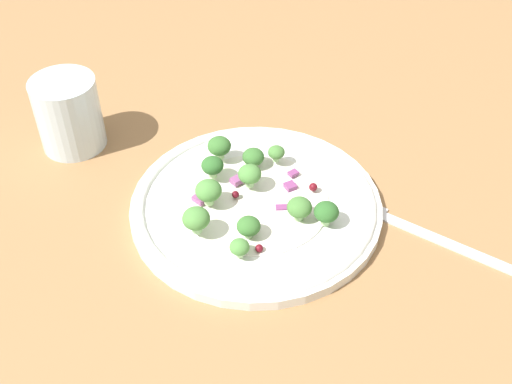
# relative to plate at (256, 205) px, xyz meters

# --- Properties ---
(ground_plane) EXTENTS (1.80, 1.80, 0.02)m
(ground_plane) POSITION_rel_plate_xyz_m (0.01, -0.01, -0.02)
(ground_plane) COLOR olive
(plate) EXTENTS (0.27, 0.27, 0.02)m
(plate) POSITION_rel_plate_xyz_m (0.00, 0.00, 0.00)
(plate) COLOR white
(plate) RESTS_ON ground_plane
(dressing_pool) EXTENTS (0.16, 0.16, 0.00)m
(dressing_pool) POSITION_rel_plate_xyz_m (0.00, 0.00, 0.00)
(dressing_pool) COLOR white
(dressing_pool) RESTS_ON plate
(broccoli_floret_0) EXTENTS (0.02, 0.02, 0.02)m
(broccoli_floret_0) POSITION_rel_plate_xyz_m (-0.01, 0.07, 0.02)
(broccoli_floret_0) COLOR #8EB77A
(broccoli_floret_0) RESTS_ON plate
(broccoli_floret_1) EXTENTS (0.03, 0.03, 0.03)m
(broccoli_floret_1) POSITION_rel_plate_xyz_m (-0.07, 0.04, 0.03)
(broccoli_floret_1) COLOR #9EC684
(broccoli_floret_1) RESTS_ON plate
(broccoli_floret_2) EXTENTS (0.02, 0.02, 0.02)m
(broccoli_floret_2) POSITION_rel_plate_xyz_m (0.02, -0.05, 0.02)
(broccoli_floret_2) COLOR #8EB77A
(broccoli_floret_2) RESTS_ON plate
(broccoli_floret_3) EXTENTS (0.03, 0.03, 0.03)m
(broccoli_floret_3) POSITION_rel_plate_xyz_m (0.08, 0.00, 0.02)
(broccoli_floret_3) COLOR #9EC684
(broccoli_floret_3) RESTS_ON plate
(broccoli_floret_4) EXTENTS (0.02, 0.02, 0.02)m
(broccoli_floret_4) POSITION_rel_plate_xyz_m (0.02, -0.08, 0.02)
(broccoli_floret_4) COLOR #ADD18E
(broccoli_floret_4) RESTS_ON plate
(broccoli_floret_5) EXTENTS (0.03, 0.03, 0.03)m
(broccoli_floret_5) POSITION_rel_plate_xyz_m (-0.04, -0.03, 0.03)
(broccoli_floret_5) COLOR #9EC684
(broccoli_floret_5) RESTS_ON plate
(broccoli_floret_6) EXTENTS (0.02, 0.02, 0.03)m
(broccoli_floret_6) POSITION_rel_plate_xyz_m (-0.03, 0.05, 0.02)
(broccoli_floret_6) COLOR #ADD18E
(broccoli_floret_6) RESTS_ON plate
(broccoli_floret_7) EXTENTS (0.02, 0.02, 0.03)m
(broccoli_floret_7) POSITION_rel_plate_xyz_m (-0.06, 0.01, 0.03)
(broccoli_floret_7) COLOR #9EC684
(broccoli_floret_7) RESTS_ON plate
(broccoli_floret_8) EXTENTS (0.03, 0.03, 0.03)m
(broccoli_floret_8) POSITION_rel_plate_xyz_m (-0.01, 0.01, 0.03)
(broccoli_floret_8) COLOR #8EB77A
(broccoli_floret_8) RESTS_ON plate
(broccoli_floret_9) EXTENTS (0.03, 0.03, 0.03)m
(broccoli_floret_9) POSITION_rel_plate_xyz_m (-0.03, -0.07, 0.03)
(broccoli_floret_9) COLOR #8EB77A
(broccoli_floret_9) RESTS_ON plate
(broccoli_floret_10) EXTENTS (0.03, 0.03, 0.03)m
(broccoli_floret_10) POSITION_rel_plate_xyz_m (0.05, -0.00, 0.02)
(broccoli_floret_10) COLOR #8EB77A
(broccoli_floret_10) RESTS_ON plate
(cranberry_0) EXTENTS (0.01, 0.01, 0.01)m
(cranberry_0) POSITION_rel_plate_xyz_m (-0.02, -0.01, 0.01)
(cranberry_0) COLOR #4C0A14
(cranberry_0) RESTS_ON plate
(cranberry_1) EXTENTS (0.01, 0.01, 0.01)m
(cranberry_1) POSITION_rel_plate_xyz_m (0.05, 0.04, 0.01)
(cranberry_1) COLOR maroon
(cranberry_1) RESTS_ON plate
(cranberry_2) EXTENTS (0.01, 0.01, 0.01)m
(cranberry_2) POSITION_rel_plate_xyz_m (0.03, -0.06, 0.01)
(cranberry_2) COLOR maroon
(cranberry_2) RESTS_ON plate
(onion_bit_0) EXTENTS (0.01, 0.02, 0.01)m
(onion_bit_0) POSITION_rel_plate_xyz_m (-0.03, 0.02, 0.01)
(onion_bit_0) COLOR #934C84
(onion_bit_0) RESTS_ON plate
(onion_bit_1) EXTENTS (0.02, 0.02, 0.01)m
(onion_bit_1) POSITION_rel_plate_xyz_m (0.03, 0.03, 0.01)
(onion_bit_1) COLOR #843D75
(onion_bit_1) RESTS_ON plate
(onion_bit_2) EXTENTS (0.02, 0.01, 0.00)m
(onion_bit_2) POSITION_rel_plate_xyz_m (0.03, 0.00, 0.01)
(onion_bit_2) COLOR #843D75
(onion_bit_2) RESTS_ON plate
(onion_bit_3) EXTENTS (0.01, 0.01, 0.00)m
(onion_bit_3) POSITION_rel_plate_xyz_m (0.02, 0.05, 0.01)
(onion_bit_3) COLOR #843D75
(onion_bit_3) RESTS_ON plate
(onion_bit_4) EXTENTS (0.02, 0.02, 0.01)m
(onion_bit_4) POSITION_rel_plate_xyz_m (-0.05, -0.03, 0.01)
(onion_bit_4) COLOR #934C84
(onion_bit_4) RESTS_ON plate
(fork) EXTENTS (0.19, 0.04, 0.01)m
(fork) POSITION_rel_plate_xyz_m (0.17, 0.04, -0.01)
(fork) COLOR silver
(fork) RESTS_ON ground_plane
(water_glass) EXTENTS (0.08, 0.08, 0.09)m
(water_glass) POSITION_rel_plate_xyz_m (-0.25, 0.01, 0.04)
(water_glass) COLOR silver
(water_glass) RESTS_ON ground_plane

